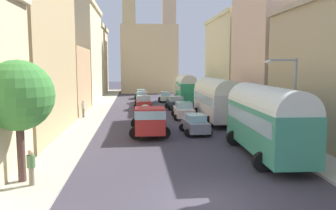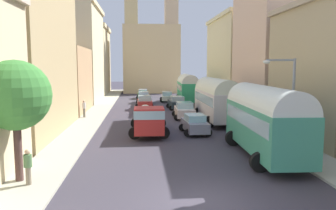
% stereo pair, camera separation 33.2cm
% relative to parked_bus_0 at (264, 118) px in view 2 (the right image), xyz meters
% --- Properties ---
extents(ground_plane, '(154.00, 154.00, 0.00)m').
position_rel_parked_bus_0_xyz_m(ground_plane, '(-4.78, 20.80, -2.31)').
color(ground_plane, '#3B3640').
extents(sidewalk_left, '(2.50, 70.00, 0.14)m').
position_rel_parked_bus_0_xyz_m(sidewalk_left, '(-12.03, 20.80, -2.24)').
color(sidewalk_left, '#AFAC98').
rests_on(sidewalk_left, ground).
extents(sidewalk_right, '(2.50, 70.00, 0.14)m').
position_rel_parked_bus_0_xyz_m(sidewalk_right, '(2.47, 20.80, -2.24)').
color(sidewalk_right, '#A7AB9F').
rests_on(sidewalk_right, ground).
extents(building_left_1, '(5.51, 13.84, 12.26)m').
position_rel_parked_bus_0_xyz_m(building_left_1, '(-15.79, 7.88, 3.84)').
color(building_left_1, tan).
rests_on(building_left_1, ground).
extents(building_left_2, '(5.18, 10.19, 7.36)m').
position_rel_parked_bus_0_xyz_m(building_left_2, '(-15.87, 20.30, 1.36)').
color(building_left_2, tan).
rests_on(building_left_2, ground).
extents(building_left_3, '(6.21, 13.87, 14.23)m').
position_rel_parked_bus_0_xyz_m(building_left_3, '(-16.10, 33.20, 4.83)').
color(building_left_3, beige).
rests_on(building_left_3, ground).
extents(building_left_4, '(5.92, 13.03, 12.75)m').
position_rel_parked_bus_0_xyz_m(building_left_4, '(-15.97, 46.91, 4.09)').
color(building_left_4, beige).
rests_on(building_left_4, ground).
extents(building_right_1, '(5.52, 10.16, 9.76)m').
position_rel_parked_bus_0_xyz_m(building_right_1, '(6.23, 4.02, 2.58)').
color(building_right_1, tan).
rests_on(building_right_1, ground).
extents(building_right_2, '(5.21, 10.58, 13.96)m').
position_rel_parked_bus_0_xyz_m(building_right_2, '(6.33, 15.21, 4.66)').
color(building_right_2, beige).
rests_on(building_right_2, ground).
extents(building_right_3, '(5.90, 14.34, 12.25)m').
position_rel_parked_bus_0_xyz_m(building_right_3, '(6.40, 28.26, 3.83)').
color(building_right_3, beige).
rests_on(building_right_3, ground).
extents(distant_church, '(11.11, 7.30, 21.79)m').
position_rel_parked_bus_0_xyz_m(distant_church, '(-4.78, 49.44, 5.29)').
color(distant_church, tan).
rests_on(distant_church, ground).
extents(parked_bus_0, '(3.47, 9.13, 4.17)m').
position_rel_parked_bus_0_xyz_m(parked_bus_0, '(0.00, 0.00, 0.00)').
color(parked_bus_0, '#3A8F72').
rests_on(parked_bus_0, ground).
extents(parked_bus_1, '(3.38, 9.44, 4.16)m').
position_rel_parked_bus_0_xyz_m(parked_bus_1, '(0.01, 12.54, -0.02)').
color(parked_bus_1, silver).
rests_on(parked_bus_1, ground).
extents(parked_bus_2, '(3.52, 9.35, 4.14)m').
position_rel_parked_bus_0_xyz_m(parked_bus_2, '(-0.31, 29.23, -0.02)').
color(parked_bus_2, '#299C61').
rests_on(parked_bus_2, ground).
extents(cargo_truck_0, '(3.08, 7.18, 2.33)m').
position_rel_parked_bus_0_xyz_m(cargo_truck_0, '(-6.54, 6.74, -1.08)').
color(cargo_truck_0, '#B52824').
rests_on(cargo_truck_0, ground).
extents(car_0, '(2.37, 3.79, 1.71)m').
position_rel_parked_bus_0_xyz_m(car_0, '(-6.61, 22.40, -1.47)').
color(car_0, '#AB2C29').
rests_on(car_0, ground).
extents(car_1, '(2.23, 4.13, 1.61)m').
position_rel_parked_bus_0_xyz_m(car_1, '(-6.62, 29.67, -1.51)').
color(car_1, silver).
rests_on(car_1, ground).
extents(car_2, '(2.22, 4.04, 1.53)m').
position_rel_parked_bus_0_xyz_m(car_2, '(-6.67, 36.30, -1.54)').
color(car_2, '#4B975A').
rests_on(car_2, ground).
extents(car_3, '(2.29, 3.74, 1.53)m').
position_rel_parked_bus_0_xyz_m(car_3, '(-2.90, 7.04, -1.54)').
color(car_3, gray).
rests_on(car_3, ground).
extents(car_4, '(2.43, 4.22, 1.67)m').
position_rel_parked_bus_0_xyz_m(car_4, '(-2.70, 14.82, -1.48)').
color(car_4, silver).
rests_on(car_4, ground).
extents(car_5, '(2.49, 3.96, 1.62)m').
position_rel_parked_bus_0_xyz_m(car_5, '(-2.65, 22.15, -1.51)').
color(car_5, '#1B2A32').
rests_on(car_5, ground).
extents(car_6, '(2.32, 3.96, 1.50)m').
position_rel_parked_bus_0_xyz_m(car_6, '(-3.11, 31.25, -1.56)').
color(car_6, silver).
rests_on(car_6, ground).
extents(pedestrian_0, '(0.38, 0.38, 1.72)m').
position_rel_parked_bus_0_xyz_m(pedestrian_0, '(-12.09, -4.06, -1.33)').
color(pedestrian_0, '#7B6E5B').
rests_on(pedestrian_0, ground).
extents(pedestrian_1, '(0.43, 0.43, 1.86)m').
position_rel_parked_bus_0_xyz_m(pedestrian_1, '(-12.84, 15.61, -1.24)').
color(pedestrian_1, slate).
rests_on(pedestrian_1, ground).
extents(streetlamp_near, '(1.97, 0.28, 5.74)m').
position_rel_parked_bus_0_xyz_m(streetlamp_near, '(1.41, 0.08, 1.20)').
color(streetlamp_near, gray).
rests_on(streetlamp_near, ground).
extents(roadside_tree_0, '(3.12, 3.12, 5.58)m').
position_rel_parked_bus_0_xyz_m(roadside_tree_0, '(-12.68, -3.48, 1.68)').
color(roadside_tree_0, brown).
rests_on(roadside_tree_0, ground).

